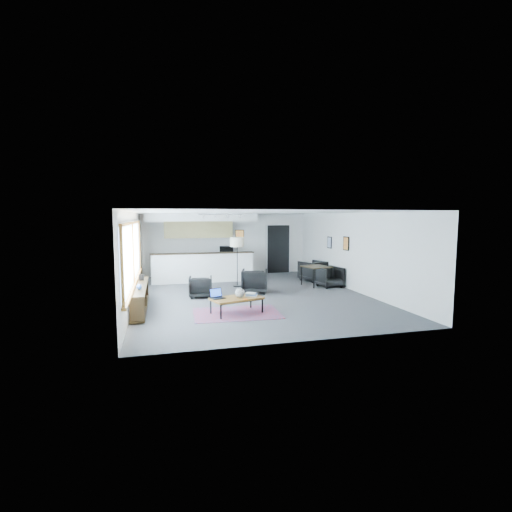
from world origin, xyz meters
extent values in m
cube|color=#464648|center=(0.00, 0.00, -0.01)|extent=(7.00, 9.00, 0.01)
cube|color=white|center=(0.00, 0.00, 2.60)|extent=(7.00, 9.00, 0.01)
cube|color=silver|center=(0.00, 4.50, 1.30)|extent=(7.00, 0.01, 2.60)
cube|color=silver|center=(0.00, -4.50, 1.30)|extent=(7.00, 0.01, 2.60)
cube|color=silver|center=(-3.50, 0.00, 1.30)|extent=(0.01, 9.00, 2.60)
cube|color=silver|center=(3.50, 0.00, 1.30)|extent=(0.01, 9.00, 2.60)
cube|color=#8CBFFF|center=(-3.47, -0.90, 1.50)|extent=(0.02, 5.80, 1.55)
cube|color=brown|center=(-3.44, -0.90, 0.70)|extent=(0.10, 5.95, 0.06)
cube|color=brown|center=(-3.45, -0.90, 2.30)|extent=(0.06, 5.95, 0.06)
cube|color=brown|center=(-3.45, -3.80, 1.50)|extent=(0.06, 0.06, 1.60)
cube|color=brown|center=(-3.45, -0.90, 1.50)|extent=(0.06, 0.06, 1.60)
cube|color=brown|center=(-3.45, 2.00, 1.50)|extent=(0.06, 0.06, 1.60)
cube|color=black|center=(-3.30, -1.00, 0.62)|extent=(0.35, 3.00, 0.05)
cube|color=black|center=(-3.30, -1.00, 0.05)|extent=(0.35, 3.00, 0.05)
cube|color=black|center=(-3.30, -2.45, 0.33)|extent=(0.33, 0.04, 0.55)
cube|color=black|center=(-3.30, -1.00, 0.33)|extent=(0.33, 0.04, 0.55)
cube|color=black|center=(-3.30, 0.45, 0.33)|extent=(0.33, 0.04, 0.55)
cube|color=#3359A5|center=(-3.30, -2.30, 0.17)|extent=(0.18, 0.04, 0.20)
cube|color=silver|center=(-3.30, -2.13, 0.18)|extent=(0.18, 0.04, 0.22)
cube|color=maroon|center=(-3.30, -1.96, 0.20)|extent=(0.18, 0.04, 0.24)
cube|color=black|center=(-3.30, -1.79, 0.17)|extent=(0.18, 0.04, 0.20)
cube|color=#3359A5|center=(-3.30, -1.62, 0.18)|extent=(0.18, 0.04, 0.22)
cube|color=silver|center=(-3.30, -1.45, 0.20)|extent=(0.18, 0.04, 0.24)
cube|color=maroon|center=(-3.30, -1.28, 0.17)|extent=(0.18, 0.04, 0.20)
cube|color=black|center=(-3.30, -1.11, 0.18)|extent=(0.18, 0.04, 0.22)
cube|color=#3359A5|center=(-3.30, -0.94, 0.20)|extent=(0.18, 0.03, 0.24)
cube|color=silver|center=(-3.30, -0.77, 0.17)|extent=(0.18, 0.03, 0.20)
cube|color=maroon|center=(-3.30, -0.60, 0.18)|extent=(0.18, 0.03, 0.22)
cube|color=black|center=(-3.30, -0.43, 0.20)|extent=(0.18, 0.04, 0.24)
cube|color=black|center=(-3.30, -0.20, 0.73)|extent=(0.14, 0.02, 0.18)
sphere|color=#264C99|center=(-3.28, -1.60, 0.71)|extent=(0.14, 0.14, 0.14)
cube|color=white|center=(-1.20, 2.70, 0.55)|extent=(3.80, 0.25, 1.10)
cube|color=black|center=(-1.20, 2.70, 1.11)|extent=(3.85, 0.32, 0.04)
cube|color=white|center=(-1.20, 4.15, 0.45)|extent=(3.80, 0.60, 0.90)
cube|color=#2D2D2D|center=(-1.20, 4.15, 0.91)|extent=(3.82, 0.62, 0.04)
cube|color=tan|center=(-1.20, 4.30, 1.95)|extent=(2.80, 0.35, 0.70)
cube|color=white|center=(-1.20, 3.60, 2.45)|extent=(4.20, 1.80, 0.30)
cube|color=black|center=(0.20, 2.71, 1.75)|extent=(0.35, 0.03, 0.45)
cube|color=orange|center=(0.20, 2.69, 1.75)|extent=(0.30, 0.01, 0.40)
cube|color=black|center=(2.30, 4.42, 1.05)|extent=(1.00, 0.12, 2.10)
cube|color=white|center=(1.78, 4.43, 1.05)|extent=(0.06, 0.10, 2.10)
cube|color=white|center=(2.82, 4.43, 1.05)|extent=(0.06, 0.10, 2.10)
cube|color=white|center=(2.30, 4.43, 2.12)|extent=(1.10, 0.10, 0.06)
cube|color=silver|center=(-0.60, 2.20, 2.56)|extent=(1.60, 0.04, 0.04)
cylinder|color=silver|center=(-1.25, 2.20, 2.48)|extent=(0.07, 0.07, 0.09)
cylinder|color=silver|center=(-0.80, 2.20, 2.48)|extent=(0.07, 0.07, 0.09)
cylinder|color=silver|center=(-0.35, 2.20, 2.48)|extent=(0.07, 0.07, 0.09)
cylinder|color=silver|center=(0.10, 2.20, 2.48)|extent=(0.07, 0.07, 0.09)
cube|color=black|center=(3.47, 0.40, 1.55)|extent=(0.03, 0.38, 0.48)
cube|color=orange|center=(3.46, 0.40, 1.55)|extent=(0.00, 0.32, 0.42)
cube|color=black|center=(3.47, 1.70, 1.50)|extent=(0.03, 0.34, 0.44)
cube|color=#859FC5|center=(3.46, 1.70, 1.50)|extent=(0.00, 0.28, 0.38)
cube|color=#693752|center=(-0.89, -2.07, 0.01)|extent=(2.26, 1.60, 0.01)
cube|color=brown|center=(-0.89, -2.07, 0.39)|extent=(1.42, 1.03, 0.05)
cube|color=black|center=(-1.37, -2.52, 0.19)|extent=(0.04, 0.04, 0.37)
cube|color=black|center=(-1.54, -1.96, 0.19)|extent=(0.04, 0.04, 0.37)
cube|color=black|center=(-0.24, -2.19, 0.19)|extent=(0.04, 0.04, 0.37)
cube|color=black|center=(-0.41, -1.62, 0.19)|extent=(0.04, 0.04, 0.37)
cube|color=black|center=(-0.81, -2.36, 0.36)|extent=(1.17, 0.38, 0.03)
cube|color=black|center=(-0.98, -1.79, 0.36)|extent=(1.17, 0.38, 0.03)
cube|color=black|center=(-1.37, -2.07, 0.43)|extent=(0.40, 0.35, 0.02)
cube|color=black|center=(-1.41, -1.95, 0.55)|extent=(0.33, 0.18, 0.22)
cube|color=blue|center=(-1.41, -1.96, 0.55)|extent=(0.30, 0.15, 0.19)
sphere|color=gray|center=(-0.82, -2.12, 0.54)|extent=(0.25, 0.25, 0.25)
cube|color=silver|center=(-0.49, -2.01, 0.43)|extent=(0.37, 0.34, 0.03)
cube|color=#3359A5|center=(-0.49, -2.01, 0.47)|extent=(0.33, 0.31, 0.03)
cube|color=silver|center=(-0.51, -2.02, 0.50)|extent=(0.31, 0.28, 0.03)
cube|color=#E5590C|center=(-0.72, -2.33, 0.42)|extent=(0.11, 0.11, 0.01)
imported|color=black|center=(-1.58, 0.12, 0.36)|extent=(0.77, 0.73, 0.71)
imported|color=black|center=(0.20, 0.38, 0.42)|extent=(1.00, 0.97, 0.84)
cylinder|color=black|center=(-0.12, 1.61, 0.02)|extent=(0.31, 0.31, 0.03)
cylinder|color=black|center=(-0.12, 1.61, 0.77)|extent=(0.03, 0.03, 1.48)
cylinder|color=beige|center=(-0.12, 1.61, 1.59)|extent=(0.51, 0.51, 0.33)
cube|color=black|center=(2.65, 1.03, 0.69)|extent=(1.01, 1.01, 0.04)
cylinder|color=black|center=(2.37, 0.58, 0.34)|extent=(0.04, 0.04, 0.67)
cylinder|color=black|center=(2.20, 1.31, 0.34)|extent=(0.04, 0.04, 0.67)
cylinder|color=black|center=(3.10, 0.75, 0.34)|extent=(0.04, 0.04, 0.67)
cylinder|color=black|center=(2.93, 1.48, 0.34)|extent=(0.04, 0.04, 0.67)
imported|color=black|center=(3.00, 0.65, 0.34)|extent=(0.73, 0.70, 0.68)
imported|color=black|center=(2.93, 2.01, 0.37)|extent=(0.91, 0.88, 0.73)
imported|color=black|center=(-0.07, 4.15, 1.12)|extent=(0.60, 0.38, 0.38)
camera|label=1|loc=(-2.72, -11.18, 2.46)|focal=26.00mm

